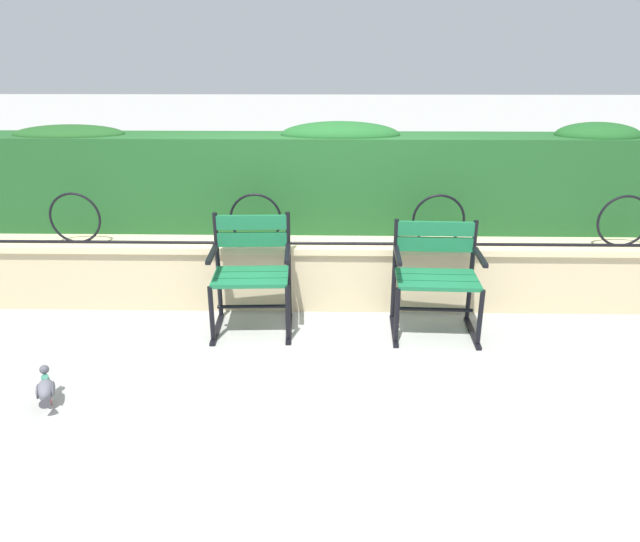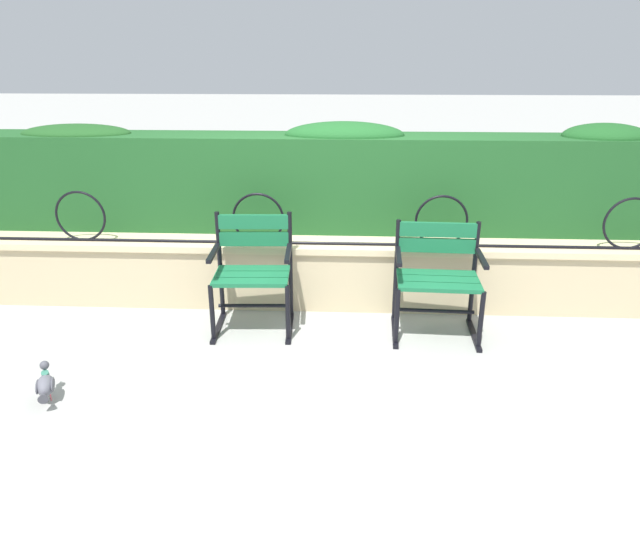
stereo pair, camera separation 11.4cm
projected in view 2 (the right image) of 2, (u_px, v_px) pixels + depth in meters
name	position (u px, v px, depth m)	size (l,w,h in m)	color
ground_plane	(319.00, 346.00, 4.15)	(60.00, 60.00, 0.00)	#9E9E99
stone_wall	(324.00, 273.00, 4.78)	(8.47, 0.41, 0.55)	#C6B289
iron_arch_fence	(272.00, 224.00, 4.57)	(7.91, 0.02, 0.42)	black
hedge_row	(328.00, 179.00, 4.96)	(8.30, 0.56, 0.92)	#1E5123
park_chair_left	(253.00, 269.00, 4.32)	(0.62, 0.55, 0.87)	#19663D
park_chair_right	(437.00, 275.00, 4.23)	(0.65, 0.54, 0.83)	#19663D
pigeon_near_chairs	(45.00, 385.00, 3.45)	(0.17, 0.28, 0.22)	#5B5B66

